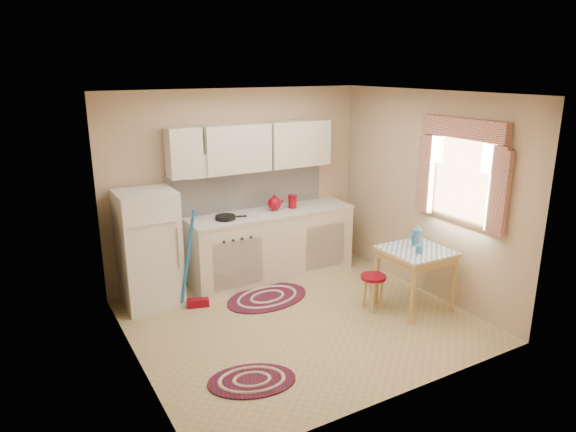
{
  "coord_description": "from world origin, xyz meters",
  "views": [
    {
      "loc": [
        -2.72,
        -4.47,
        2.76
      ],
      "look_at": [
        -0.02,
        0.25,
        1.17
      ],
      "focal_mm": 32.0,
      "sensor_mm": 36.0,
      "label": 1
    }
  ],
  "objects_px": {
    "table": "(414,279)",
    "stool": "(373,292)",
    "fridge": "(149,249)",
    "base_cabinets": "(272,245)"
  },
  "relations": [
    {
      "from": "base_cabinets",
      "to": "stool",
      "type": "height_order",
      "value": "base_cabinets"
    },
    {
      "from": "fridge",
      "to": "stool",
      "type": "relative_size",
      "value": 3.33
    },
    {
      "from": "base_cabinets",
      "to": "table",
      "type": "distance_m",
      "value": 1.96
    },
    {
      "from": "fridge",
      "to": "stool",
      "type": "height_order",
      "value": "fridge"
    },
    {
      "from": "fridge",
      "to": "table",
      "type": "distance_m",
      "value": 3.14
    },
    {
      "from": "stool",
      "to": "table",
      "type": "bearing_deg",
      "value": -24.65
    },
    {
      "from": "table",
      "to": "stool",
      "type": "height_order",
      "value": "table"
    },
    {
      "from": "fridge",
      "to": "stool",
      "type": "distance_m",
      "value": 2.68
    },
    {
      "from": "stool",
      "to": "fridge",
      "type": "bearing_deg",
      "value": 147.46
    },
    {
      "from": "fridge",
      "to": "table",
      "type": "height_order",
      "value": "fridge"
    }
  ]
}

